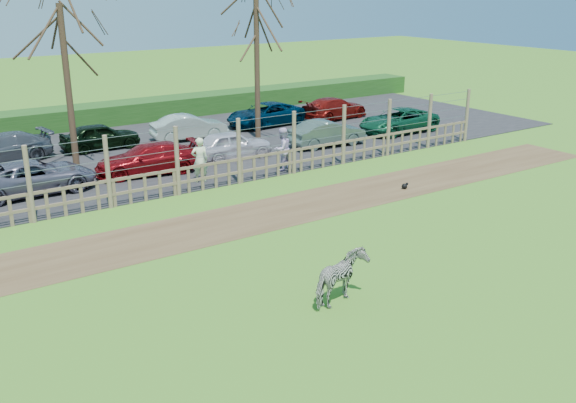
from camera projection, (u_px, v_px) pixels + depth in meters
ground at (310, 274)px, 16.69m from camera, size 120.00×120.00×0.00m
dirt_strip at (226, 223)px, 20.22m from camera, size 34.00×2.80×0.01m
asphalt at (116, 156)px, 28.06m from camera, size 44.00×13.00×0.04m
hedge at (68, 118)px, 33.39m from camera, size 46.00×2.00×1.10m
fence at (178, 173)px, 22.71m from camera, size 30.16×0.16×2.50m
tree_mid at (64, 47)px, 24.67m from camera, size 4.80×4.80×6.83m
tree_right at (256, 28)px, 29.71m from camera, size 4.80×4.80×7.35m
zebra at (341, 278)px, 14.96m from camera, size 1.64×1.11×1.27m
visitor_a at (200, 160)px, 24.07m from camera, size 0.71×0.55×1.72m
visitor_b at (282, 149)px, 25.68m from camera, size 0.97×0.83×1.72m
crow at (405, 186)px, 23.60m from camera, size 0.28×0.21×0.23m
car_2 at (34, 177)px, 22.89m from camera, size 4.36×2.08×1.20m
car_3 at (148, 159)px, 25.25m from camera, size 4.33×2.23×1.20m
car_4 at (232, 144)px, 27.53m from camera, size 3.59×1.60×1.20m
car_5 at (327, 133)px, 29.65m from camera, size 3.73×1.56×1.20m
car_6 at (399, 121)px, 32.38m from camera, size 4.35×2.05×1.20m
car_9 at (1, 149)px, 26.84m from camera, size 4.32×2.23×1.20m
car_10 at (100, 136)px, 29.04m from camera, size 3.54×1.46×1.20m
car_11 at (189, 127)px, 30.91m from camera, size 3.78×1.73×1.20m
car_12 at (265, 114)px, 33.95m from camera, size 4.48×2.36×1.20m
car_13 at (334, 108)px, 35.67m from camera, size 4.30×2.15×1.20m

